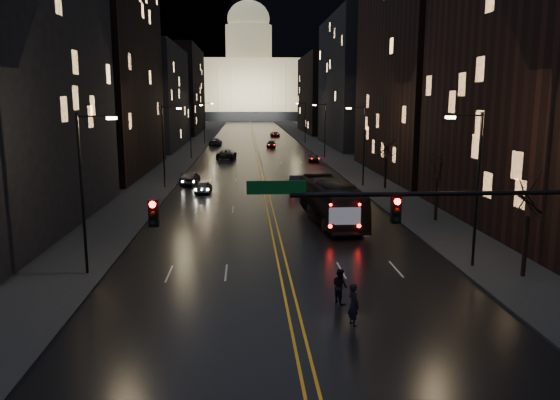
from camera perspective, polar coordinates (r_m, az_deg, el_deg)
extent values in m
plane|color=black|center=(22.11, 2.33, -15.53)|extent=(900.00, 900.00, 0.00)
cube|color=black|center=(150.08, -2.83, 6.80)|extent=(20.00, 320.00, 0.02)
cube|color=black|center=(150.53, -8.20, 6.74)|extent=(8.00, 320.00, 0.16)
cube|color=black|center=(150.93, 2.53, 6.85)|extent=(8.00, 320.00, 0.16)
cube|color=orange|center=(150.08, -2.83, 6.81)|extent=(0.62, 320.00, 0.01)
cube|color=black|center=(76.25, -18.46, 13.22)|extent=(12.00, 30.00, 28.00)
cube|color=black|center=(113.34, -13.44, 10.38)|extent=(12.00, 34.00, 20.00)
cube|color=black|center=(160.88, -10.57, 11.16)|extent=(12.00, 40.00, 24.00)
cube|color=black|center=(46.04, 27.19, 12.24)|extent=(12.00, 26.00, 24.00)
cube|color=black|center=(74.07, 15.31, 17.37)|extent=(12.00, 30.00, 38.00)
cube|color=black|center=(114.17, 8.24, 12.06)|extent=(12.00, 34.00, 26.00)
cube|color=black|center=(161.42, 4.69, 10.94)|extent=(12.00, 40.00, 22.00)
cube|color=black|center=(405.75, 2.49, 18.34)|extent=(520.00, 60.00, 130.00)
cube|color=black|center=(269.87, -3.21, 8.86)|extent=(90.00, 50.00, 4.00)
cube|color=#E0C182|center=(269.83, -3.24, 11.84)|extent=(80.00, 36.00, 24.00)
cylinder|color=#D0C086|center=(271.04, -3.29, 16.07)|extent=(22.00, 22.00, 16.00)
ellipsoid|color=#D0C086|center=(272.33, -3.32, 18.37)|extent=(20.00, 20.00, 17.00)
cylinder|color=#E0C182|center=(273.62, -3.34, 20.13)|extent=(4.00, 4.00, 6.00)
cylinder|color=black|center=(21.46, 17.23, 0.64)|extent=(12.00, 0.18, 0.18)
cube|color=black|center=(20.46, -13.07, -1.33)|extent=(0.35, 0.30, 1.00)
cube|color=black|center=(20.94, 12.01, -1.02)|extent=(0.35, 0.30, 1.00)
sphere|color=#FF0705|center=(20.21, -13.19, -0.47)|extent=(0.24, 0.24, 0.24)
sphere|color=#FF0705|center=(20.71, 12.18, -0.17)|extent=(0.24, 0.24, 0.24)
cube|color=#053F14|center=(20.04, -0.38, 1.32)|extent=(2.20, 0.06, 0.50)
cylinder|color=black|center=(32.93, 19.91, 0.79)|extent=(0.16, 0.16, 9.00)
cylinder|color=black|center=(32.18, 18.90, 8.35)|extent=(1.80, 0.10, 0.10)
cube|color=#FFD599|center=(31.85, 17.38, 8.24)|extent=(0.50, 0.25, 0.15)
cylinder|color=black|center=(31.48, -19.96, 0.36)|extent=(0.16, 0.16, 9.00)
cylinder|color=black|center=(30.82, -18.84, 8.28)|extent=(1.80, 0.10, 0.10)
cube|color=#FFD599|center=(30.60, -17.18, 8.17)|extent=(0.50, 0.25, 0.15)
cylinder|color=black|center=(61.40, 8.77, 5.53)|extent=(0.16, 0.16, 9.00)
cylinder|color=black|center=(61.00, 8.04, 9.57)|extent=(1.80, 0.10, 0.10)
cube|color=#FFD599|center=(60.82, 7.20, 9.49)|extent=(0.50, 0.25, 0.15)
cylinder|color=black|center=(60.63, -12.09, 5.36)|extent=(0.16, 0.16, 9.00)
cylinder|color=black|center=(60.29, -11.39, 9.45)|extent=(1.80, 0.10, 0.10)
cube|color=#FFD599|center=(60.18, -10.53, 9.39)|extent=(0.50, 0.25, 0.15)
cylinder|color=black|center=(90.86, 4.72, 7.20)|extent=(0.16, 0.16, 9.00)
cylinder|color=black|center=(90.59, 4.19, 9.92)|extent=(1.80, 0.10, 0.10)
cube|color=#FFD599|center=(90.47, 3.61, 9.86)|extent=(0.50, 0.25, 0.15)
cylinder|color=black|center=(90.34, -9.33, 7.08)|extent=(0.16, 0.16, 9.00)
cylinder|color=black|center=(90.11, -8.84, 9.82)|extent=(1.80, 0.10, 0.10)
cube|color=#FFD599|center=(90.04, -8.26, 9.77)|extent=(0.50, 0.25, 0.15)
cylinder|color=black|center=(120.58, 2.65, 8.03)|extent=(0.16, 0.16, 9.00)
cylinder|color=black|center=(120.38, 2.23, 10.08)|extent=(1.80, 0.10, 0.10)
cube|color=#FFD599|center=(120.29, 1.80, 10.03)|extent=(0.50, 0.25, 0.15)
cylinder|color=black|center=(120.19, -7.94, 7.93)|extent=(0.16, 0.16, 9.00)
cylinder|color=black|center=(120.02, -7.55, 9.99)|extent=(1.80, 0.10, 0.10)
cube|color=#FFD599|center=(119.97, -7.12, 9.96)|extent=(0.50, 0.25, 0.15)
cylinder|color=black|center=(32.59, 24.23, -4.56)|extent=(0.24, 0.24, 3.50)
cylinder|color=black|center=(45.11, 16.02, -0.05)|extent=(0.24, 0.24, 3.50)
cylinder|color=black|center=(60.23, 10.96, 2.73)|extent=(0.24, 0.24, 3.50)
imported|color=black|center=(43.46, 5.37, -0.18)|extent=(3.84, 12.21, 3.35)
imported|color=black|center=(57.58, -8.03, 1.39)|extent=(1.74, 4.02, 1.35)
imported|color=black|center=(63.21, -9.39, 2.22)|extent=(2.01, 4.62, 1.48)
imported|color=black|center=(89.90, -5.60, 4.79)|extent=(3.41, 6.12, 1.62)
imported|color=black|center=(116.71, -6.79, 6.07)|extent=(2.80, 5.74, 1.61)
imported|color=black|center=(59.76, 1.72, 1.86)|extent=(2.07, 4.52, 1.44)
imported|color=black|center=(85.60, 3.53, 4.45)|extent=(2.04, 4.15, 1.36)
imported|color=black|center=(110.98, -0.93, 5.83)|extent=(2.17, 4.60, 1.30)
imported|color=black|center=(143.13, -0.53, 6.90)|extent=(2.39, 4.89, 1.34)
imported|color=black|center=(24.22, 7.68, -10.78)|extent=(0.66, 0.80, 1.90)
imported|color=black|center=(26.66, 6.29, -8.93)|extent=(0.78, 0.95, 1.72)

